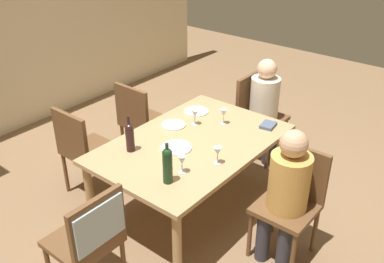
{
  "coord_description": "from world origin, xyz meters",
  "views": [
    {
      "loc": [
        -2.55,
        -2.07,
        2.61
      ],
      "look_at": [
        0.0,
        0.0,
        0.82
      ],
      "focal_mm": 40.84,
      "sensor_mm": 36.0,
      "label": 1
    }
  ],
  "objects_px": {
    "chair_near": "(292,195)",
    "chair_far_left": "(83,147)",
    "wine_glass_centre": "(218,152)",
    "dinner_plate_guest_right": "(196,111)",
    "wine_bottle_tall_green": "(130,136)",
    "wine_glass_near_right": "(224,113)",
    "dinner_plate_guest_left": "(174,125)",
    "dining_table": "(192,149)",
    "chair_far_right": "(140,118)",
    "person_man_bearded": "(287,189)",
    "chair_left_end": "(92,234)",
    "handbag": "(121,165)",
    "wine_glass_near_left": "(195,114)",
    "wine_bottle_dark_red": "(167,164)",
    "person_woman_host": "(266,103)",
    "dinner_plate_host": "(176,148)",
    "wine_glass_far": "(182,161)",
    "chair_right_end": "(256,111)"
  },
  "relations": [
    {
      "from": "chair_near",
      "to": "chair_far_left",
      "type": "height_order",
      "value": "same"
    },
    {
      "from": "wine_glass_centre",
      "to": "dinner_plate_guest_right",
      "type": "relative_size",
      "value": 0.62
    },
    {
      "from": "wine_bottle_tall_green",
      "to": "chair_near",
      "type": "bearing_deg",
      "value": -67.09
    },
    {
      "from": "wine_glass_near_right",
      "to": "dinner_plate_guest_left",
      "type": "bearing_deg",
      "value": 133.92
    },
    {
      "from": "dining_table",
      "to": "wine_glass_near_right",
      "type": "height_order",
      "value": "wine_glass_near_right"
    },
    {
      "from": "chair_far_right",
      "to": "person_man_bearded",
      "type": "distance_m",
      "value": 1.91
    },
    {
      "from": "chair_left_end",
      "to": "handbag",
      "type": "relative_size",
      "value": 3.29
    },
    {
      "from": "chair_left_end",
      "to": "dinner_plate_guest_right",
      "type": "relative_size",
      "value": 3.85
    },
    {
      "from": "chair_near",
      "to": "wine_glass_near_left",
      "type": "height_order",
      "value": "chair_near"
    },
    {
      "from": "chair_left_end",
      "to": "wine_glass_centre",
      "type": "height_order",
      "value": "chair_left_end"
    },
    {
      "from": "dinner_plate_guest_right",
      "to": "chair_far_left",
      "type": "bearing_deg",
      "value": 147.57
    },
    {
      "from": "wine_bottle_dark_red",
      "to": "dinner_plate_guest_left",
      "type": "xyz_separation_m",
      "value": [
        0.71,
        0.56,
        -0.15
      ]
    },
    {
      "from": "person_woman_host",
      "to": "wine_glass_near_right",
      "type": "height_order",
      "value": "person_woman_host"
    },
    {
      "from": "chair_near",
      "to": "wine_bottle_dark_red",
      "type": "height_order",
      "value": "wine_bottle_dark_red"
    },
    {
      "from": "chair_near",
      "to": "dinner_plate_guest_right",
      "type": "relative_size",
      "value": 3.85
    },
    {
      "from": "chair_far_right",
      "to": "chair_far_left",
      "type": "relative_size",
      "value": 1.0
    },
    {
      "from": "dinner_plate_host",
      "to": "wine_bottle_dark_red",
      "type": "bearing_deg",
      "value": -146.39
    },
    {
      "from": "wine_glass_near_left",
      "to": "chair_left_end",
      "type": "bearing_deg",
      "value": -168.41
    },
    {
      "from": "dining_table",
      "to": "dinner_plate_guest_right",
      "type": "distance_m",
      "value": 0.59
    },
    {
      "from": "person_woman_host",
      "to": "dinner_plate_guest_left",
      "type": "height_order",
      "value": "person_woman_host"
    },
    {
      "from": "person_man_bearded",
      "to": "dinner_plate_guest_left",
      "type": "distance_m",
      "value": 1.27
    },
    {
      "from": "chair_near",
      "to": "dinner_plate_guest_right",
      "type": "height_order",
      "value": "chair_near"
    },
    {
      "from": "person_man_bearded",
      "to": "wine_glass_far",
      "type": "xyz_separation_m",
      "value": [
        -0.39,
        0.7,
        0.17
      ]
    },
    {
      "from": "wine_glass_far",
      "to": "dinner_plate_guest_right",
      "type": "xyz_separation_m",
      "value": [
        0.9,
        0.58,
        -0.1
      ]
    },
    {
      "from": "chair_near",
      "to": "person_man_bearded",
      "type": "distance_m",
      "value": 0.17
    },
    {
      "from": "wine_glass_near_right",
      "to": "dinner_plate_guest_right",
      "type": "height_order",
      "value": "wine_glass_near_right"
    },
    {
      "from": "chair_near",
      "to": "chair_left_end",
      "type": "xyz_separation_m",
      "value": [
        -1.31,
        0.81,
        0.06
      ]
    },
    {
      "from": "dining_table",
      "to": "chair_far_right",
      "type": "height_order",
      "value": "chair_far_right"
    },
    {
      "from": "wine_bottle_tall_green",
      "to": "wine_bottle_dark_red",
      "type": "distance_m",
      "value": 0.56
    },
    {
      "from": "chair_right_end",
      "to": "dinner_plate_host",
      "type": "distance_m",
      "value": 1.41
    },
    {
      "from": "person_man_bearded",
      "to": "wine_glass_far",
      "type": "relative_size",
      "value": 7.69
    },
    {
      "from": "chair_left_end",
      "to": "person_man_bearded",
      "type": "bearing_deg",
      "value": -34.2
    },
    {
      "from": "dinner_plate_guest_left",
      "to": "wine_glass_near_right",
      "type": "bearing_deg",
      "value": -46.08
    },
    {
      "from": "person_man_bearded",
      "to": "handbag",
      "type": "relative_size",
      "value": 4.09
    },
    {
      "from": "chair_far_left",
      "to": "person_man_bearded",
      "type": "bearing_deg",
      "value": 13.23
    },
    {
      "from": "chair_near",
      "to": "person_man_bearded",
      "type": "relative_size",
      "value": 0.8
    },
    {
      "from": "chair_right_end",
      "to": "handbag",
      "type": "height_order",
      "value": "chair_right_end"
    },
    {
      "from": "chair_far_right",
      "to": "wine_glass_near_right",
      "type": "xyz_separation_m",
      "value": [
        0.15,
        -0.95,
        0.29
      ]
    },
    {
      "from": "wine_glass_near_left",
      "to": "handbag",
      "type": "bearing_deg",
      "value": 111.43
    },
    {
      "from": "wine_bottle_tall_green",
      "to": "dinner_plate_guest_left",
      "type": "distance_m",
      "value": 0.58
    },
    {
      "from": "person_man_bearded",
      "to": "dinner_plate_guest_right",
      "type": "bearing_deg",
      "value": -21.74
    },
    {
      "from": "wine_glass_far",
      "to": "wine_glass_near_right",
      "type": "bearing_deg",
      "value": 14.67
    },
    {
      "from": "dining_table",
      "to": "handbag",
      "type": "xyz_separation_m",
      "value": [
        -0.03,
        0.94,
        -0.54
      ]
    },
    {
      "from": "wine_glass_near_right",
      "to": "dinner_plate_guest_right",
      "type": "xyz_separation_m",
      "value": [
        0.03,
        0.35,
        -0.1
      ]
    },
    {
      "from": "wine_glass_far",
      "to": "dinner_plate_guest_left",
      "type": "xyz_separation_m",
      "value": [
        0.54,
        0.56,
        -0.1
      ]
    },
    {
      "from": "person_man_bearded",
      "to": "wine_glass_centre",
      "type": "relative_size",
      "value": 7.69
    },
    {
      "from": "chair_far_left",
      "to": "handbag",
      "type": "distance_m",
      "value": 0.61
    },
    {
      "from": "chair_near",
      "to": "person_man_bearded",
      "type": "xyz_separation_m",
      "value": [
        -0.11,
        0.0,
        0.13
      ]
    },
    {
      "from": "person_woman_host",
      "to": "wine_glass_near_right",
      "type": "xyz_separation_m",
      "value": [
        -0.78,
        0.01,
        0.17
      ]
    },
    {
      "from": "dinner_plate_host",
      "to": "wine_glass_near_right",
      "type": "bearing_deg",
      "value": -4.27
    }
  ]
}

